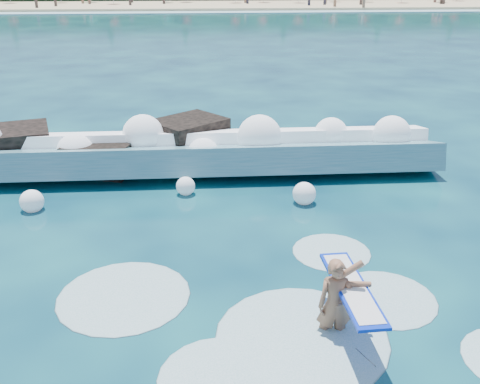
{
  "coord_description": "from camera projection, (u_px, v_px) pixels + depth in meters",
  "views": [
    {
      "loc": [
        0.71,
        -8.94,
        5.87
      ],
      "look_at": [
        1.5,
        2.0,
        1.2
      ],
      "focal_mm": 40.0,
      "sensor_mm": 36.0,
      "label": 1
    }
  ],
  "objects": [
    {
      "name": "surf_foam",
      "position": [
        276.0,
        319.0,
        9.6
      ],
      "size": [
        8.72,
        5.61,
        0.15
      ],
      "color": "silver",
      "rests_on": "ground"
    },
    {
      "name": "wet_band",
      "position": [
        194.0,
        12.0,
        71.92
      ],
      "size": [
        140.0,
        5.0,
        0.08
      ],
      "primitive_type": "cube",
      "color": "silver",
      "rests_on": "ground"
    },
    {
      "name": "breaking_wave",
      "position": [
        168.0,
        156.0,
        16.34
      ],
      "size": [
        16.34,
        2.62,
        1.41
      ],
      "color": "teal",
      "rests_on": "ground"
    },
    {
      "name": "beach",
      "position": [
        195.0,
        5.0,
        81.95
      ],
      "size": [
        140.0,
        20.0,
        0.4
      ],
      "primitive_type": "cube",
      "color": "tan",
      "rests_on": "ground"
    },
    {
      "name": "wave_spray",
      "position": [
        171.0,
        143.0,
        16.21
      ],
      "size": [
        14.8,
        4.18,
        1.77
      ],
      "color": "white",
      "rests_on": "ground"
    },
    {
      "name": "surfer_with_board",
      "position": [
        339.0,
        301.0,
        9.05
      ],
      "size": [
        0.9,
        2.87,
        1.69
      ],
      "color": "#966246",
      "rests_on": "ground"
    },
    {
      "name": "rock_cluster",
      "position": [
        92.0,
        149.0,
        16.97
      ],
      "size": [
        8.58,
        3.52,
        1.5
      ],
      "color": "black",
      "rests_on": "ground"
    },
    {
      "name": "ground",
      "position": [
        171.0,
        290.0,
        10.45
      ],
      "size": [
        200.0,
        200.0,
        0.0
      ],
      "primitive_type": "plane",
      "color": "#07203A",
      "rests_on": "ground"
    },
    {
      "name": "beachgoers",
      "position": [
        193.0,
        0.0,
        78.92
      ],
      "size": [
        104.65,
        13.89,
        1.92
      ],
      "color": "#3F332D",
      "rests_on": "ground"
    }
  ]
}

